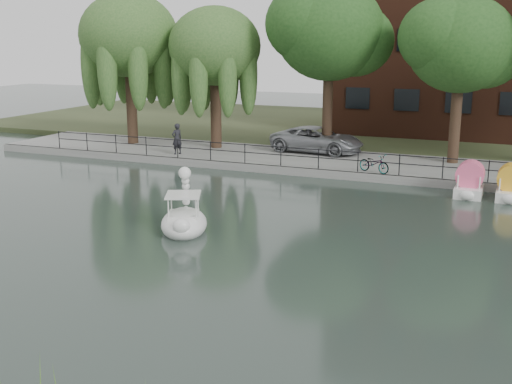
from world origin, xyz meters
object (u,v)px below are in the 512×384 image
Objects in this scene: bicycle at (374,162)px; swan_boat at (184,218)px; minivan at (317,138)px; pedestrian at (177,137)px.

swan_boat reaches higher than bicycle.
minivan is 6.06m from bicycle.
swan_boat is at bearing 58.35° from pedestrian.
bicycle is (4.23, -4.32, -0.34)m from minivan.
bicycle is at bearing 43.56° from swan_boat.
pedestrian reaches higher than swan_boat.
pedestrian reaches higher than minivan.
minivan is at bearing 144.89° from pedestrian.
bicycle is 11.31m from pedestrian.
swan_boat reaches higher than minivan.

